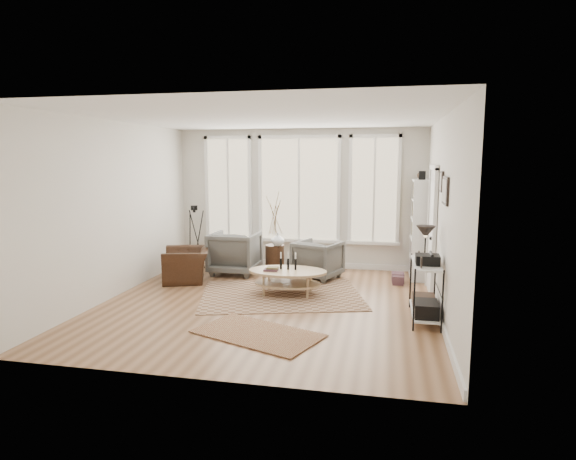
% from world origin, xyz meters
% --- Properties ---
extents(room, '(5.50, 5.54, 2.90)m').
position_xyz_m(room, '(0.02, 0.03, 1.43)').
color(room, '#996D4B').
rests_on(room, ground).
extents(bay_window, '(4.14, 0.12, 2.24)m').
position_xyz_m(bay_window, '(0.00, 2.71, 1.61)').
color(bay_window, '#DEC687').
rests_on(bay_window, ground).
extents(door, '(0.09, 1.06, 2.22)m').
position_xyz_m(door, '(2.57, 1.15, 1.12)').
color(door, silver).
rests_on(door, ground).
extents(bookcase, '(0.31, 0.85, 2.06)m').
position_xyz_m(bookcase, '(2.44, 2.23, 0.96)').
color(bookcase, white).
rests_on(bookcase, ground).
extents(low_shelf, '(0.38, 1.08, 1.30)m').
position_xyz_m(low_shelf, '(2.38, -0.30, 0.51)').
color(low_shelf, white).
rests_on(low_shelf, ground).
extents(wall_art, '(0.04, 0.88, 0.44)m').
position_xyz_m(wall_art, '(2.58, -0.27, 1.88)').
color(wall_art, black).
rests_on(wall_art, ground).
extents(rug_main, '(3.08, 2.62, 0.01)m').
position_xyz_m(rug_main, '(0.11, 0.49, 0.01)').
color(rug_main, brown).
rests_on(rug_main, ground).
extents(rug_runner, '(1.84, 1.44, 0.01)m').
position_xyz_m(rug_runner, '(0.20, -1.37, 0.01)').
color(rug_runner, brown).
rests_on(rug_runner, ground).
extents(coffee_table, '(1.35, 0.88, 0.61)m').
position_xyz_m(coffee_table, '(0.19, 0.56, 0.33)').
color(coffee_table, tan).
rests_on(coffee_table, ground).
extents(armchair_left, '(0.92, 0.94, 0.85)m').
position_xyz_m(armchair_left, '(-1.14, 1.84, 0.43)').
color(armchair_left, '#5E5F5A').
rests_on(armchair_left, ground).
extents(armchair_right, '(1.02, 1.04, 0.74)m').
position_xyz_m(armchair_right, '(0.54, 1.78, 0.37)').
color(armchair_right, '#5E5F5A').
rests_on(armchair_right, ground).
extents(side_table, '(0.38, 0.38, 1.59)m').
position_xyz_m(side_table, '(-0.37, 2.06, 0.77)').
color(side_table, '#341F13').
rests_on(side_table, ground).
extents(vase, '(0.29, 0.29, 0.27)m').
position_xyz_m(vase, '(-0.30, 2.00, 0.70)').
color(vase, silver).
rests_on(vase, side_table).
extents(accent_chair, '(1.16, 1.09, 0.61)m').
position_xyz_m(accent_chair, '(-1.86, 1.10, 0.30)').
color(accent_chair, '#341F13').
rests_on(accent_chair, ground).
extents(tripod_camera, '(0.47, 0.47, 1.33)m').
position_xyz_m(tripod_camera, '(-2.08, 2.06, 0.61)').
color(tripod_camera, black).
rests_on(tripod_camera, ground).
extents(book_stack_near, '(0.23, 0.29, 0.18)m').
position_xyz_m(book_stack_near, '(2.05, 1.78, 0.09)').
color(book_stack_near, maroon).
rests_on(book_stack_near, ground).
extents(book_stack_far, '(0.20, 0.26, 0.16)m').
position_xyz_m(book_stack_far, '(2.05, 1.63, 0.08)').
color(book_stack_far, maroon).
rests_on(book_stack_far, ground).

